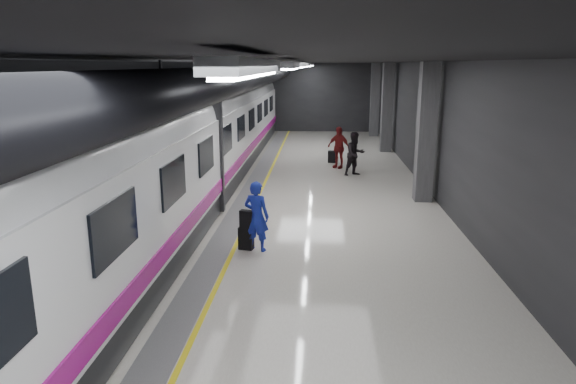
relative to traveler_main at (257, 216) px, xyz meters
name	(u,v)px	position (x,y,z in m)	size (l,w,h in m)	color
ground	(282,215)	(0.38, 3.03, -0.86)	(40.00, 40.00, 0.00)	silver
platform_hall	(274,94)	(0.09, 3.99, 2.67)	(10.02, 40.02, 4.51)	black
train	(172,146)	(-2.87, 3.03, 1.21)	(3.05, 38.00, 4.05)	black
traveler_main	(257,216)	(0.00, 0.00, 0.00)	(0.63, 0.41, 1.73)	#1D1AC3
suitcase_main	(246,238)	(-0.27, 0.06, -0.58)	(0.35, 0.22, 0.56)	black
shoulder_bag	(247,219)	(-0.24, 0.02, -0.08)	(0.32, 0.17, 0.43)	black
traveler_far_a	(355,154)	(2.94, 8.89, 0.03)	(0.86, 0.67, 1.78)	black
traveler_far_b	(339,147)	(2.33, 10.44, 0.04)	(1.06, 0.44, 1.81)	maroon
suitcase_far	(332,157)	(2.09, 11.66, -0.59)	(0.37, 0.24, 0.55)	black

